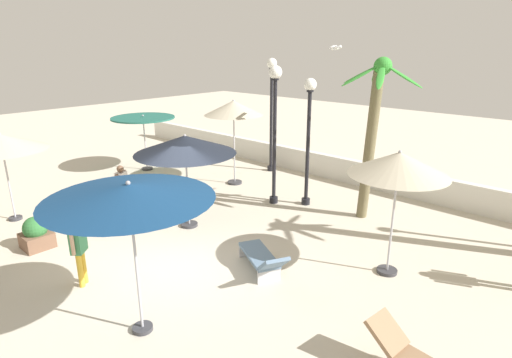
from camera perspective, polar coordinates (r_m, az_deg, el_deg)
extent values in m
plane|color=beige|center=(10.54, -10.70, -10.84)|extent=(56.00, 56.00, 0.00)
cube|color=silver|center=(16.16, 12.76, 1.10)|extent=(25.20, 0.30, 0.91)
cylinder|color=#333338|center=(10.27, 17.63, -11.98)|extent=(0.46, 0.46, 0.08)
cylinder|color=#A5A5AD|center=(9.76, 18.28, -5.98)|extent=(0.05, 0.05, 2.43)
cone|color=#B7AD93|center=(9.30, 19.12, 2.03)|extent=(2.15, 2.15, 0.51)
sphere|color=#99999E|center=(9.24, 19.28, 3.53)|extent=(0.08, 0.08, 0.08)
cylinder|color=#333338|center=(12.28, -9.18, -6.23)|extent=(0.48, 0.48, 0.08)
cylinder|color=#A5A5AD|center=(11.88, -9.44, -1.48)|extent=(0.05, 0.05, 2.23)
cone|color=black|center=(11.52, -9.77, 4.71)|extent=(2.82, 2.82, 0.50)
sphere|color=#99999E|center=(11.46, -9.83, 5.94)|extent=(0.08, 0.08, 0.08)
cylinder|color=#333338|center=(18.12, -14.79, 1.40)|extent=(0.46, 0.46, 0.08)
cylinder|color=#A5A5AD|center=(17.86, -15.06, 4.70)|extent=(0.05, 0.05, 2.23)
cylinder|color=#1E594C|center=(17.65, -15.35, 8.16)|extent=(2.56, 2.56, 0.06)
sphere|color=#99999E|center=(17.64, -15.37, 8.43)|extent=(0.08, 0.08, 0.08)
cylinder|color=#333338|center=(8.39, -15.38, -19.23)|extent=(0.37, 0.37, 0.08)
cylinder|color=#A5A5AD|center=(7.70, -16.18, -11.57)|extent=(0.05, 0.05, 2.64)
cone|color=navy|center=(7.13, -17.15, -1.70)|extent=(2.86, 2.86, 0.26)
sphere|color=#99999E|center=(7.08, -17.26, -0.53)|extent=(0.08, 0.08, 0.08)
cylinder|color=#333338|center=(15.79, -2.95, -0.45)|extent=(0.54, 0.54, 0.08)
cylinder|color=#A5A5AD|center=(15.43, -3.02, 4.10)|extent=(0.05, 0.05, 2.66)
cone|color=#B7AD93|center=(15.14, -3.12, 9.78)|extent=(2.14, 2.14, 0.52)
sphere|color=#99999E|center=(15.10, -3.14, 10.76)|extent=(0.08, 0.08, 0.08)
cylinder|color=#333338|center=(14.52, -30.27, -4.69)|extent=(0.38, 0.38, 0.08)
cylinder|color=#A5A5AD|center=(14.19, -30.93, -0.71)|extent=(0.05, 0.05, 2.20)
cone|color=#B7AD93|center=(13.89, -31.78, 4.35)|extent=(2.49, 2.49, 0.48)
cylinder|color=brown|center=(12.48, 15.46, 4.45)|extent=(0.48, 0.31, 4.50)
sphere|color=#328E2F|center=(12.10, 17.12, 14.69)|extent=(0.50, 0.50, 0.50)
ellipsoid|color=#328E2F|center=(11.86, 19.72, 13.22)|extent=(1.12, 0.21, 0.62)
ellipsoid|color=#328E2F|center=(12.49, 19.32, 13.45)|extent=(0.69, 1.08, 0.62)
ellipsoid|color=#328E2F|center=(12.71, 16.42, 13.79)|extent=(0.85, 1.00, 0.62)
ellipsoid|color=#328E2F|center=(12.37, 14.35, 13.85)|extent=(1.12, 0.25, 0.62)
ellipsoid|color=#328E2F|center=(11.85, 14.29, 13.70)|extent=(0.84, 1.00, 0.62)
ellipsoid|color=#328E2F|center=(11.51, 16.83, 13.38)|extent=(0.61, 1.11, 0.62)
cylinder|color=black|center=(13.81, 6.88, -3.06)|extent=(0.28, 0.28, 0.20)
cylinder|color=black|center=(13.28, 7.16, 4.01)|extent=(0.12, 0.12, 3.70)
cylinder|color=black|center=(12.97, 7.48, 11.97)|extent=(0.22, 0.22, 0.06)
sphere|color=white|center=(12.95, 7.51, 12.82)|extent=(0.39, 0.39, 0.39)
cylinder|color=black|center=(13.85, 2.45, -2.87)|extent=(0.28, 0.28, 0.20)
cylinder|color=black|center=(13.29, 2.56, 4.89)|extent=(0.12, 0.12, 4.04)
cylinder|color=black|center=(12.98, 2.69, 13.61)|extent=(0.22, 0.22, 0.06)
sphere|color=white|center=(12.97, 2.70, 14.52)|extent=(0.41, 0.41, 0.41)
cylinder|color=black|center=(17.38, 2.04, 1.50)|extent=(0.28, 0.28, 0.20)
cylinder|color=black|center=(16.92, 2.12, 7.95)|extent=(0.12, 0.12, 4.17)
cylinder|color=black|center=(16.69, 2.20, 15.01)|extent=(0.22, 0.22, 0.06)
sphere|color=white|center=(16.68, 2.21, 15.69)|extent=(0.40, 0.40, 0.40)
cube|color=#8C6B4C|center=(7.42, 17.64, -19.52)|extent=(0.63, 0.61, 0.46)
cube|color=#B7B7BC|center=(10.45, -0.87, -9.68)|extent=(0.29, 0.51, 0.35)
cube|color=#B7B7BC|center=(9.39, 1.83, -13.13)|extent=(0.29, 0.51, 0.35)
cube|color=slate|center=(9.83, 0.40, -10.43)|extent=(1.50, 1.13, 0.08)
cube|color=slate|center=(8.97, 2.49, -11.62)|extent=(0.74, 0.74, 0.48)
cylinder|color=gold|center=(10.01, -22.72, -11.07)|extent=(0.12, 0.12, 0.80)
cylinder|color=gold|center=(9.88, -23.10, -11.51)|extent=(0.12, 0.12, 0.80)
cube|color=#3F8C59|center=(9.65, -23.40, -7.72)|extent=(0.42, 0.43, 0.57)
sphere|color=tan|center=(9.49, -23.69, -5.58)|extent=(0.22, 0.22, 0.22)
cylinder|color=tan|center=(9.83, -22.84, -6.99)|extent=(0.08, 0.08, 0.51)
cylinder|color=tan|center=(9.44, -24.03, -8.18)|extent=(0.08, 0.08, 0.51)
cylinder|color=#D8333F|center=(13.48, -17.98, -3.05)|extent=(0.12, 0.12, 0.78)
cylinder|color=#D8333F|center=(13.61, -17.66, -2.82)|extent=(0.12, 0.12, 0.78)
cube|color=silver|center=(13.33, -18.09, -0.24)|extent=(0.39, 0.43, 0.56)
sphere|color=brown|center=(13.22, -18.25, 1.34)|extent=(0.21, 0.21, 0.21)
cylinder|color=brown|center=(13.12, -18.60, -0.44)|extent=(0.08, 0.08, 0.50)
cylinder|color=brown|center=(13.52, -17.62, 0.18)|extent=(0.08, 0.08, 0.50)
ellipsoid|color=white|center=(13.24, 10.80, 17.36)|extent=(0.31, 0.31, 0.12)
sphere|color=white|center=(13.28, 11.56, 17.45)|extent=(0.10, 0.10, 0.10)
cube|color=silver|center=(13.47, 10.57, 17.47)|extent=(0.43, 0.42, 0.11)
cube|color=silver|center=(13.02, 11.05, 17.43)|extent=(0.43, 0.43, 0.06)
cube|color=brown|center=(12.24, -27.97, -7.48)|extent=(0.70, 0.70, 0.40)
sphere|color=#2D6B33|center=(12.11, -28.21, -5.98)|extent=(0.60, 0.60, 0.60)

